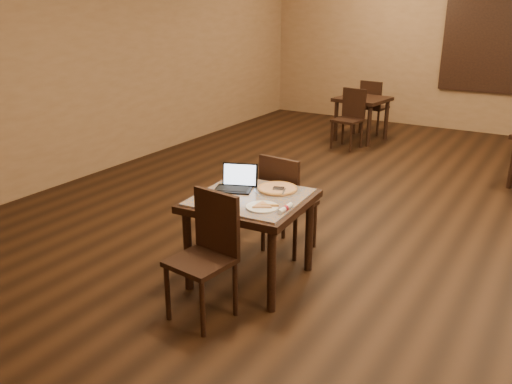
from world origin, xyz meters
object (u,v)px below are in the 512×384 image
Objects in this scene: other_table_b at (362,105)px; chair_main_near at (208,248)px; tiled_table at (250,208)px; chair_main_far at (285,199)px; laptop at (236,183)px; other_table_b_chair_far at (373,104)px; other_table_b_chair_near at (350,115)px; pizza_pan at (277,190)px.

chair_main_near is at bearing -72.70° from other_table_b.
other_table_b is at bearing 96.67° from tiled_table.
chair_main_far reaches higher than other_table_b.
chair_main_near is 1.23m from chair_main_far.
laptop is (-0.21, 0.71, 0.27)m from chair_main_near.
other_table_b_chair_far is at bearing -74.45° from chair_main_far.
chair_main_far is 0.62m from laptop.
chair_main_far is 1.02× the size of other_table_b_chair_near.
other_table_b_chair_near is (-0.95, 3.97, -0.01)m from chair_main_far.
other_table_b_chair_far is (-0.01, 0.55, -0.07)m from other_table_b.
chair_main_far is 1.10× the size of other_table_b.
chair_main_near is 0.89m from pizza_pan.
tiled_table is 0.63m from chair_main_far.
chair_main_far reaches higher than tiled_table.
tiled_table is 0.63m from chair_main_near.
laptop reaches higher than chair_main_near.
laptop is (-0.19, -0.52, 0.28)m from chair_main_far.
pizza_pan is at bearing 109.06° from other_table_b_chair_far.
chair_main_far is 4.08m from other_table_b_chair_near.
laptop is 0.41× the size of other_table_b.
tiled_table is 1.13× the size of other_table_b.
other_table_b_chair_near is (-1.08, 4.35, -0.24)m from pizza_pan.
other_table_b_chair_near reaches higher than other_table_b.
chair_main_far is at bearing 108.51° from other_table_b_chair_far.
chair_main_near is 5.84m from other_table_b.
pizza_pan is 0.42× the size of other_table_b_chair_far.
chair_main_near is 1.03× the size of other_table_b_chair_far.
chair_main_near is at bearing -97.30° from pizza_pan.
other_table_b_chair_far is (-0.02, 1.10, 0.00)m from other_table_b_chair_near.
other_table_b_chair_far is at bearing 98.81° from other_table_b.
laptop is 4.56m from other_table_b_chair_near.
other_table_b_chair_near is at bearing -81.19° from other_table_b.
chair_main_far is 1.02× the size of other_table_b_chair_far.
chair_main_near is 2.68× the size of laptop.
chair_main_far is at bearing 108.65° from pizza_pan.
other_table_b is at bearing 98.81° from other_table_b_chair_near.
laptop is 0.38× the size of other_table_b_chair_near.
other_table_b_chair_far reaches higher than other_table_b.
pizza_pan is 5.56m from other_table_b_chair_far.
tiled_table is 1.04× the size of other_table_b_chair_near.
tiled_table is at bearing -116.57° from pizza_pan.
laptop is 0.38× the size of other_table_b_chair_far.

